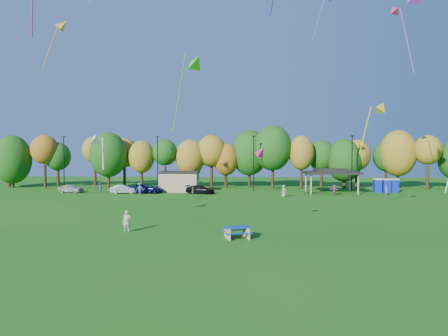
{
  "coord_description": "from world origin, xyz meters",
  "views": [
    {
      "loc": [
        0.44,
        -25.89,
        6.05
      ],
      "look_at": [
        -1.17,
        6.0,
        4.93
      ],
      "focal_mm": 32.0,
      "sensor_mm": 36.0,
      "label": 1
    }
  ],
  "objects_px": {
    "kite_flyer": "(127,221)",
    "car_a": "(71,188)",
    "porta_potties": "(386,185)",
    "car_c": "(147,189)",
    "picnic_table": "(237,231)",
    "car_b": "(124,189)",
    "car_d": "(200,189)"
  },
  "relations": [
    {
      "from": "kite_flyer",
      "to": "car_d",
      "type": "distance_m",
      "value": 30.17
    },
    {
      "from": "porta_potties",
      "to": "picnic_table",
      "type": "relative_size",
      "value": 1.64
    },
    {
      "from": "porta_potties",
      "to": "car_c",
      "type": "height_order",
      "value": "porta_potties"
    },
    {
      "from": "kite_flyer",
      "to": "car_c",
      "type": "bearing_deg",
      "value": 102.71
    },
    {
      "from": "porta_potties",
      "to": "kite_flyer",
      "type": "distance_m",
      "value": 46.08
    },
    {
      "from": "car_d",
      "to": "kite_flyer",
      "type": "bearing_deg",
      "value": -170.24
    },
    {
      "from": "kite_flyer",
      "to": "car_c",
      "type": "relative_size",
      "value": 0.33
    },
    {
      "from": "car_a",
      "to": "car_b",
      "type": "xyz_separation_m",
      "value": [
        8.73,
        -0.94,
        -0.01
      ]
    },
    {
      "from": "car_a",
      "to": "car_b",
      "type": "bearing_deg",
      "value": -84.21
    },
    {
      "from": "picnic_table",
      "to": "kite_flyer",
      "type": "bearing_deg",
      "value": 153.42
    },
    {
      "from": "car_c",
      "to": "car_a",
      "type": "bearing_deg",
      "value": 90.12
    },
    {
      "from": "car_a",
      "to": "car_d",
      "type": "height_order",
      "value": "car_a"
    },
    {
      "from": "picnic_table",
      "to": "kite_flyer",
      "type": "distance_m",
      "value": 8.79
    },
    {
      "from": "picnic_table",
      "to": "car_a",
      "type": "distance_m",
      "value": 42.08
    },
    {
      "from": "picnic_table",
      "to": "car_a",
      "type": "xyz_separation_m",
      "value": [
        -26.63,
        32.59,
        0.18
      ]
    },
    {
      "from": "car_b",
      "to": "car_a",
      "type": "bearing_deg",
      "value": 72.38
    },
    {
      "from": "car_d",
      "to": "car_c",
      "type": "bearing_deg",
      "value": 100.77
    },
    {
      "from": "picnic_table",
      "to": "porta_potties",
      "type": "bearing_deg",
      "value": 42.67
    },
    {
      "from": "car_a",
      "to": "car_c",
      "type": "distance_m",
      "value": 12.04
    },
    {
      "from": "car_a",
      "to": "car_d",
      "type": "xyz_separation_m",
      "value": [
        20.46,
        -0.68,
        -0.02
      ]
    },
    {
      "from": "kite_flyer",
      "to": "car_a",
      "type": "bearing_deg",
      "value": 122.02
    },
    {
      "from": "car_c",
      "to": "car_b",
      "type": "bearing_deg",
      "value": 104.27
    },
    {
      "from": "porta_potties",
      "to": "picnic_table",
      "type": "height_order",
      "value": "porta_potties"
    },
    {
      "from": "porta_potties",
      "to": "kite_flyer",
      "type": "xyz_separation_m",
      "value": [
        -31.48,
        -33.64,
        -0.25
      ]
    },
    {
      "from": "kite_flyer",
      "to": "car_a",
      "type": "xyz_separation_m",
      "value": [
        -18.05,
        30.75,
        -0.17
      ]
    },
    {
      "from": "porta_potties",
      "to": "car_b",
      "type": "relative_size",
      "value": 0.93
    },
    {
      "from": "porta_potties",
      "to": "car_a",
      "type": "relative_size",
      "value": 0.95
    },
    {
      "from": "kite_flyer",
      "to": "car_b",
      "type": "xyz_separation_m",
      "value": [
        -9.31,
        29.8,
        -0.18
      ]
    },
    {
      "from": "kite_flyer",
      "to": "car_a",
      "type": "height_order",
      "value": "kite_flyer"
    },
    {
      "from": "car_c",
      "to": "car_d",
      "type": "distance_m",
      "value": 8.43
    },
    {
      "from": "kite_flyer",
      "to": "car_b",
      "type": "relative_size",
      "value": 0.42
    },
    {
      "from": "kite_flyer",
      "to": "car_c",
      "type": "distance_m",
      "value": 31.18
    }
  ]
}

